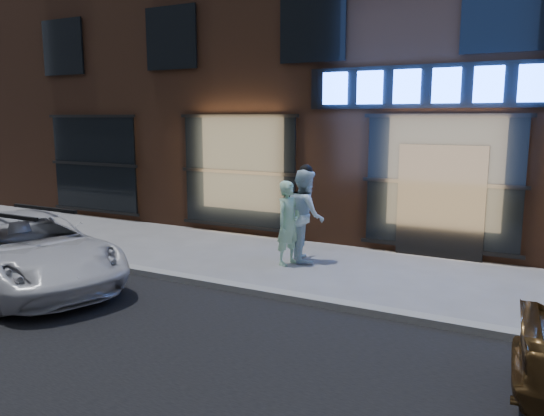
{
  "coord_description": "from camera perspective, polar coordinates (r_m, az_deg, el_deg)",
  "views": [
    {
      "loc": [
        1.98,
        -7.51,
        2.96
      ],
      "look_at": [
        -2.8,
        1.6,
        1.2
      ],
      "focal_mm": 35.0,
      "sensor_mm": 36.0,
      "label": 1
    }
  ],
  "objects": [
    {
      "name": "ground",
      "position": [
        8.31,
        12.32,
        -11.4
      ],
      "size": [
        90.0,
        90.0,
        0.0
      ],
      "primitive_type": "plane",
      "color": "slate",
      "rests_on": "ground"
    },
    {
      "name": "curb",
      "position": [
        8.29,
        12.33,
        -11.01
      ],
      "size": [
        60.0,
        0.25,
        0.12
      ],
      "primitive_type": "cube",
      "color": "gray",
      "rests_on": "ground"
    },
    {
      "name": "storefront_building",
      "position": [
        15.77,
        21.18,
        17.06
      ],
      "size": [
        30.2,
        8.28,
        10.3
      ],
      "color": "#54301E",
      "rests_on": "ground"
    },
    {
      "name": "man_bowtie",
      "position": [
        10.71,
        1.78,
        -1.62
      ],
      "size": [
        0.56,
        0.71,
        1.71
      ],
      "primitive_type": "imported",
      "rotation": [
        0.0,
        0.0,
        1.31
      ],
      "color": "#B3ECBC",
      "rests_on": "ground"
    },
    {
      "name": "man_cap",
      "position": [
        11.04,
        3.61,
        -0.74
      ],
      "size": [
        1.12,
        1.18,
        1.92
      ],
      "primitive_type": "imported",
      "rotation": [
        0.0,
        0.0,
        2.16
      ],
      "color": "white",
      "rests_on": "ground"
    },
    {
      "name": "white_suv",
      "position": [
        10.4,
        -24.73,
        -4.11
      ],
      "size": [
        5.02,
        3.52,
        1.27
      ],
      "primitive_type": "imported",
      "rotation": [
        0.0,
        0.0,
        1.23
      ],
      "color": "silver",
      "rests_on": "ground"
    }
  ]
}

